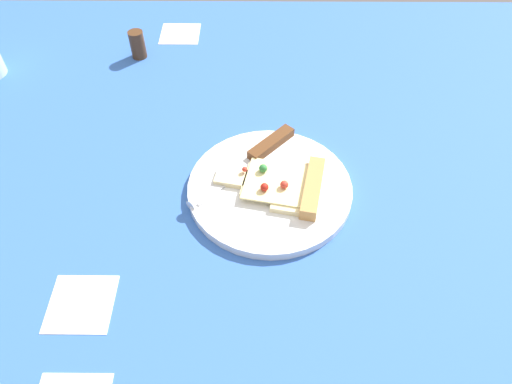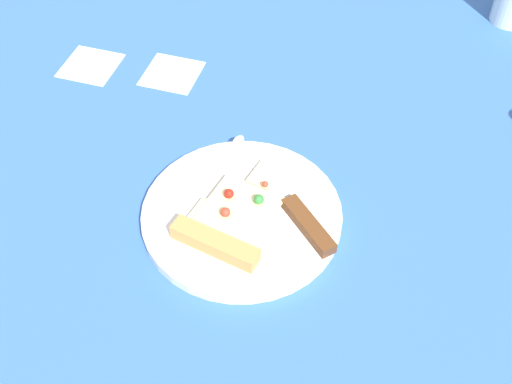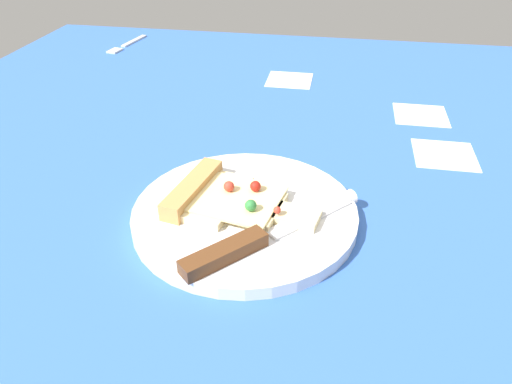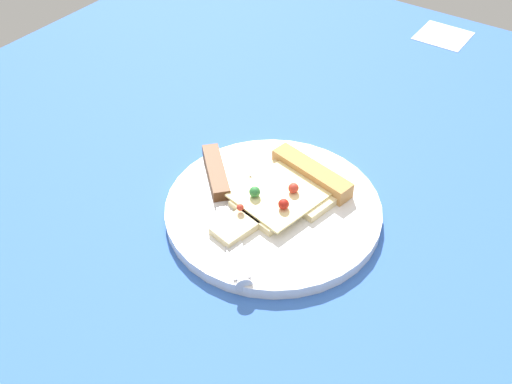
# 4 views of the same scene
# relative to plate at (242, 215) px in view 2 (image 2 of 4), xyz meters

# --- Properties ---
(ground_plane) EXTENTS (1.45, 1.45, 0.03)m
(ground_plane) POSITION_rel_plate_xyz_m (0.08, -0.05, -0.02)
(ground_plane) COLOR #3360B7
(ground_plane) RESTS_ON ground
(plate) EXTENTS (0.27, 0.27, 0.02)m
(plate) POSITION_rel_plate_xyz_m (0.00, 0.00, 0.00)
(plate) COLOR silver
(plate) RESTS_ON ground_plane
(pizza_slice) EXTENTS (0.13, 0.19, 0.03)m
(pizza_slice) POSITION_rel_plate_xyz_m (0.01, 0.03, 0.02)
(pizza_slice) COLOR beige
(pizza_slice) RESTS_ON plate
(knife) EXTENTS (0.19, 0.18, 0.02)m
(knife) POSITION_rel_plate_xyz_m (-0.06, -0.03, 0.01)
(knife) COLOR silver
(knife) RESTS_ON plate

